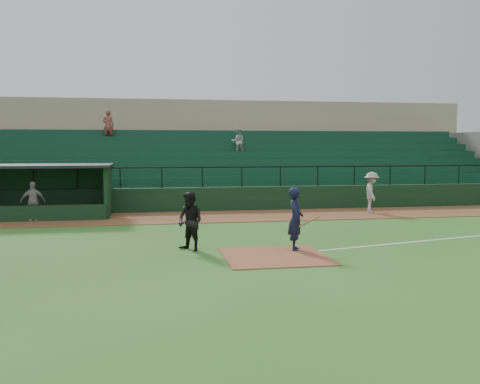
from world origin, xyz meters
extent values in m
plane|color=#2D5E1E|center=(0.00, 0.00, 0.00)|extent=(90.00, 90.00, 0.00)
cube|color=brown|center=(0.00, 8.00, 0.01)|extent=(40.00, 4.00, 0.03)
cube|color=brown|center=(0.00, -1.00, 0.01)|extent=(3.00, 3.00, 0.03)
cube|color=white|center=(8.00, 1.20, 0.01)|extent=(17.49, 4.44, 0.01)
cube|color=black|center=(0.00, 10.20, 0.60)|extent=(36.00, 0.35, 1.20)
cylinder|color=black|center=(0.00, 10.20, 2.20)|extent=(36.00, 0.06, 0.06)
cube|color=#61625D|center=(0.00, 15.10, 1.80)|extent=(36.00, 9.00, 3.60)
cube|color=#103B26|center=(0.00, 14.60, 2.25)|extent=(34.56, 8.00, 4.05)
cube|color=gray|center=(0.00, 21.60, 3.20)|extent=(38.00, 3.00, 6.40)
cube|color=#61625D|center=(0.00, 19.60, 3.70)|extent=(36.00, 2.00, 0.20)
imported|color=#A1A1A1|center=(1.78, 15.90, 3.52)|extent=(0.80, 0.62, 1.64)
imported|color=brown|center=(-6.07, 17.90, 4.54)|extent=(0.68, 0.45, 1.87)
cube|color=black|center=(-9.75, 10.40, 1.15)|extent=(8.50, 0.20, 2.30)
cube|color=black|center=(-5.50, 9.10, 1.15)|extent=(0.20, 2.60, 2.30)
cube|color=black|center=(-9.75, 9.10, 2.36)|extent=(8.90, 3.20, 0.12)
cube|color=olive|center=(-9.75, 10.00, 0.25)|extent=(7.65, 0.40, 0.50)
cube|color=black|center=(-9.75, 7.75, 0.35)|extent=(8.50, 0.12, 0.70)
imported|color=black|center=(0.85, -0.22, 0.99)|extent=(0.62, 0.81, 1.98)
cylinder|color=olive|center=(1.25, -0.42, 0.95)|extent=(0.79, 0.34, 0.35)
imported|color=black|center=(-2.38, 0.34, 0.92)|extent=(1.12, 1.13, 1.84)
imported|color=#9D9893|center=(7.02, 8.06, 1.02)|extent=(1.07, 1.43, 1.98)
imported|color=gray|center=(-8.58, 7.87, 0.88)|extent=(1.04, 0.52, 1.71)
camera|label=1|loc=(-3.63, -15.85, 3.25)|focal=39.33mm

